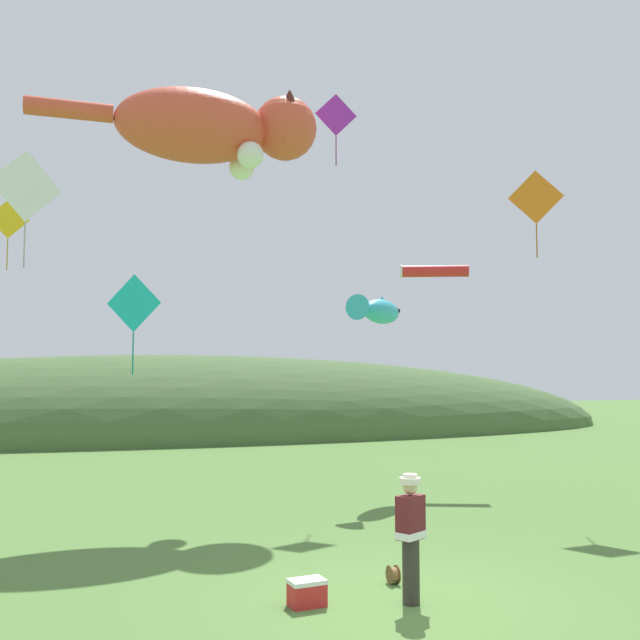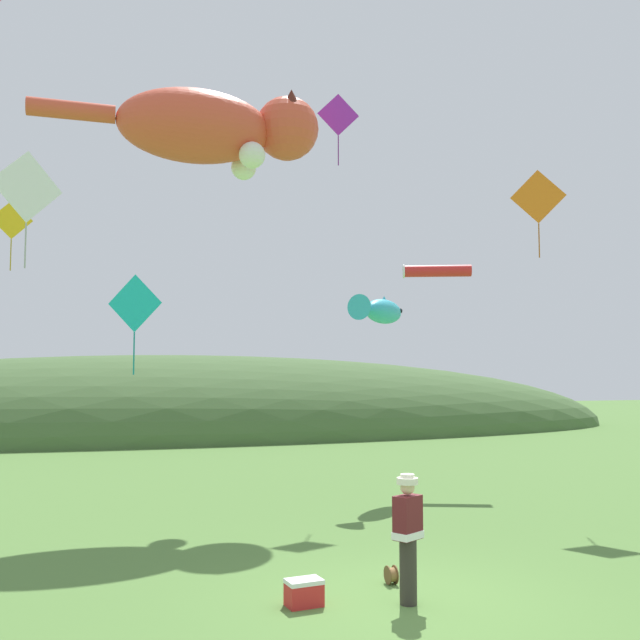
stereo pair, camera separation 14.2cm
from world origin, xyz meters
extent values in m
plane|color=#517A38|center=(0.00, 0.00, 0.00)|extent=(120.00, 120.00, 0.00)
ellipsoid|color=#426033|center=(0.00, 29.32, 0.00)|extent=(51.92, 15.84, 8.28)
cylinder|color=#332D28|center=(0.00, -0.13, 0.44)|extent=(0.24, 0.24, 0.88)
cube|color=#59191E|center=(0.00, -0.13, 1.18)|extent=(0.47, 0.41, 0.60)
cube|color=white|center=(0.00, -0.13, 0.94)|extent=(0.49, 0.44, 0.10)
sphere|color=beige|center=(0.00, -0.13, 1.59)|extent=(0.20, 0.20, 0.20)
cylinder|color=beige|center=(0.00, -0.13, 1.68)|extent=(0.30, 0.30, 0.09)
cylinder|color=beige|center=(0.00, -0.13, 1.74)|extent=(0.20, 0.20, 0.07)
cylinder|color=olive|center=(0.14, 0.80, 0.14)|extent=(0.12, 0.21, 0.21)
cylinder|color=brown|center=(0.08, 0.80, 0.14)|extent=(0.02, 0.28, 0.28)
cylinder|color=brown|center=(0.20, 0.80, 0.14)|extent=(0.02, 0.28, 0.28)
cube|color=red|center=(-1.40, 0.22, 0.15)|extent=(0.52, 0.38, 0.30)
cube|color=white|center=(-1.40, 0.22, 0.33)|extent=(0.53, 0.38, 0.06)
ellipsoid|color=#E04C33|center=(-1.85, 9.31, 9.75)|extent=(4.11, 2.16, 1.95)
ellipsoid|color=white|center=(-1.66, 9.31, 9.40)|extent=(2.67, 1.19, 1.07)
sphere|color=#E04C33|center=(0.68, 9.30, 9.95)|extent=(1.76, 1.76, 1.76)
cone|color=#4E1A11|center=(0.68, 9.78, 10.59)|extent=(0.63, 0.63, 0.59)
cone|color=#4E1A11|center=(0.68, 8.82, 10.59)|extent=(0.63, 0.63, 0.59)
sphere|color=white|center=(-0.41, 9.90, 8.92)|extent=(0.70, 0.70, 0.70)
sphere|color=white|center=(-0.42, 8.72, 8.92)|extent=(0.70, 0.70, 0.70)
cylinder|color=#E04C33|center=(-4.97, 9.33, 9.85)|extent=(2.15, 0.48, 0.47)
ellipsoid|color=#33B2CC|center=(3.36, 8.90, 4.89)|extent=(1.87, 1.85, 0.67)
cone|color=#33B2CC|center=(2.45, 8.02, 4.89)|extent=(0.91, 0.91, 0.67)
cone|color=#33B2CC|center=(3.40, 8.94, 5.17)|extent=(0.44, 0.44, 0.31)
sphere|color=black|center=(3.97, 9.17, 4.94)|extent=(0.16, 0.16, 0.16)
cylinder|color=red|center=(5.69, 10.22, 6.30)|extent=(2.04, 1.08, 0.36)
torus|color=white|center=(4.74, 10.59, 6.30)|extent=(0.22, 0.43, 0.44)
cube|color=purple|center=(2.47, 10.14, 10.84)|extent=(1.27, 0.15, 1.27)
cylinder|color=black|center=(2.47, 10.15, 10.84)|extent=(0.85, 0.10, 0.02)
cube|color=#6B1A7C|center=(2.47, 10.14, 9.75)|extent=(0.03, 0.01, 0.90)
cube|color=#19BFBF|center=(-3.46, 6.20, 4.67)|extent=(1.09, 0.62, 1.24)
cylinder|color=black|center=(-3.46, 6.21, 4.67)|extent=(0.73, 0.42, 0.02)
cube|color=#118585|center=(-3.46, 6.20, 3.60)|extent=(0.03, 0.02, 0.90)
cube|color=yellow|center=(-6.62, 12.26, 7.54)|extent=(1.12, 0.11, 1.13)
cylinder|color=black|center=(-6.62, 12.27, 7.54)|extent=(0.76, 0.08, 0.02)
cube|color=#A98511|center=(-6.62, 12.26, 6.52)|extent=(0.03, 0.01, 0.90)
cube|color=white|center=(-5.58, 5.45, 6.84)|extent=(1.27, 0.69, 1.44)
cylinder|color=black|center=(-5.58, 5.46, 6.84)|extent=(0.86, 0.47, 0.02)
cube|color=#A9A9A9|center=(-5.58, 5.45, 5.67)|extent=(0.03, 0.02, 0.90)
cube|color=orange|center=(6.65, 6.32, 7.76)|extent=(1.22, 0.75, 1.41)
cylinder|color=black|center=(6.65, 6.33, 7.76)|extent=(0.82, 0.51, 0.02)
cube|color=#A95011|center=(6.65, 6.32, 6.60)|extent=(0.03, 0.02, 0.90)
camera|label=1|loc=(-4.28, -9.36, 3.19)|focal=40.00mm
camera|label=2|loc=(-4.14, -9.40, 3.19)|focal=40.00mm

